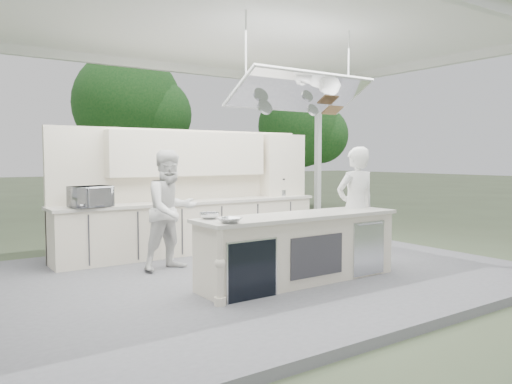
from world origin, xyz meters
TOP-DOWN VIEW (x-y plane):
  - ground at (0.00, 0.00)m, footprint 90.00×90.00m
  - stage_deck at (0.00, 0.00)m, footprint 8.00×6.00m
  - tent at (0.00, -0.01)m, footprint 8.20×6.20m
  - demo_island at (0.18, -0.91)m, footprint 3.10×0.79m
  - back_counter at (0.00, 1.90)m, footprint 5.08×0.72m
  - back_wall_unit at (0.44, 2.11)m, footprint 5.05×0.48m
  - tree_cluster at (-0.16, 9.77)m, footprint 19.55×9.40m
  - head_chef at (1.49, -0.70)m, footprint 0.75×0.54m
  - sous_chef at (-0.95, 0.82)m, footprint 1.00×0.84m
  - toaster_oven at (-1.92, 1.70)m, footprint 0.67×0.51m
  - bowl_large at (-1.10, -1.15)m, footprint 0.35×0.35m
  - bowl_small at (-1.10, -0.65)m, footprint 0.31×0.31m

SIDE VIEW (x-z plane):
  - ground at x=0.00m, z-range 0.00..0.00m
  - stage_deck at x=0.00m, z-range 0.00..0.12m
  - demo_island at x=0.18m, z-range 0.12..1.07m
  - back_counter at x=0.00m, z-range 0.12..1.07m
  - sous_chef at x=-0.95m, z-range 0.12..1.97m
  - head_chef at x=1.49m, z-range 0.12..2.02m
  - bowl_large at x=-1.10m, z-range 1.07..1.14m
  - bowl_small at x=-1.10m, z-range 1.07..1.15m
  - toaster_oven at x=-1.92m, z-range 1.07..1.41m
  - back_wall_unit at x=0.44m, z-range 0.45..2.70m
  - tree_cluster at x=-0.16m, z-range 0.36..6.21m
  - tent at x=0.00m, z-range 1.78..5.64m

